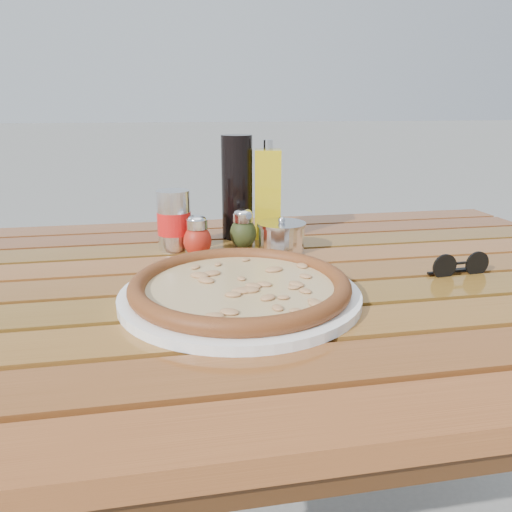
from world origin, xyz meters
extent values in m
cube|color=#3B200D|center=(0.64, 0.39, 0.35)|extent=(0.06, 0.06, 0.70)
cube|color=#3C200D|center=(0.00, 0.00, 0.70)|extent=(1.36, 0.86, 0.04)
cube|color=#5E2A10|center=(0.00, -0.41, 0.73)|extent=(1.40, 0.09, 0.03)
cube|color=#53270E|center=(0.00, -0.30, 0.73)|extent=(1.40, 0.09, 0.03)
cube|color=#5A3210|center=(0.00, -0.20, 0.73)|extent=(1.40, 0.09, 0.03)
cube|color=#51310E|center=(0.00, -0.10, 0.73)|extent=(1.40, 0.09, 0.03)
cube|color=#532C0E|center=(0.00, 0.00, 0.73)|extent=(1.40, 0.09, 0.03)
cube|color=#5F2F10|center=(0.00, 0.10, 0.73)|extent=(1.40, 0.09, 0.03)
cube|color=#4E2E0D|center=(0.00, 0.20, 0.73)|extent=(1.40, 0.09, 0.03)
cube|color=#4F230D|center=(0.00, 0.30, 0.73)|extent=(1.40, 0.09, 0.03)
cube|color=#53260E|center=(0.00, 0.41, 0.73)|extent=(1.40, 0.09, 0.03)
cylinder|color=white|center=(-0.05, -0.10, 0.76)|extent=(0.42, 0.42, 0.01)
cylinder|color=beige|center=(-0.05, -0.10, 0.77)|extent=(0.31, 0.31, 0.01)
torus|color=black|center=(-0.05, -0.10, 0.77)|extent=(0.33, 0.33, 0.03)
ellipsoid|color=red|center=(-0.09, 0.14, 0.78)|extent=(0.07, 0.07, 0.06)
cylinder|color=white|center=(-0.09, 0.14, 0.81)|extent=(0.05, 0.05, 0.02)
ellipsoid|color=white|center=(-0.09, 0.14, 0.82)|extent=(0.05, 0.05, 0.02)
ellipsoid|color=#323C18|center=(0.00, 0.18, 0.78)|extent=(0.06, 0.06, 0.06)
cylinder|color=silver|center=(0.00, 0.18, 0.81)|extent=(0.04, 0.04, 0.02)
ellipsoid|color=white|center=(0.00, 0.18, 0.82)|extent=(0.04, 0.04, 0.02)
cylinder|color=black|center=(0.00, 0.27, 0.86)|extent=(0.08, 0.08, 0.22)
cylinder|color=silver|center=(-0.13, 0.19, 0.81)|extent=(0.09, 0.09, 0.12)
cylinder|color=red|center=(-0.13, 0.19, 0.81)|extent=(0.09, 0.09, 0.04)
cube|color=gold|center=(0.07, 0.25, 0.84)|extent=(0.06, 0.06, 0.19)
cylinder|color=silver|center=(0.07, 0.25, 0.95)|extent=(0.02, 0.02, 0.02)
cylinder|color=white|center=(0.07, 0.14, 0.78)|extent=(0.10, 0.10, 0.05)
cylinder|color=silver|center=(0.07, 0.14, 0.81)|extent=(0.11, 0.11, 0.01)
sphere|color=silver|center=(0.07, 0.14, 0.81)|extent=(0.02, 0.02, 0.01)
cylinder|color=black|center=(0.31, -0.06, 0.77)|extent=(0.04, 0.01, 0.04)
cylinder|color=black|center=(0.37, -0.06, 0.77)|extent=(0.04, 0.01, 0.04)
cube|color=black|center=(0.34, -0.06, 0.77)|extent=(0.02, 0.01, 0.00)
cube|color=black|center=(0.33, -0.05, 0.75)|extent=(0.09, 0.01, 0.00)
cube|color=black|center=(0.35, -0.04, 0.75)|extent=(0.09, 0.01, 0.00)
camera|label=1|loc=(-0.15, -0.79, 1.03)|focal=35.00mm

